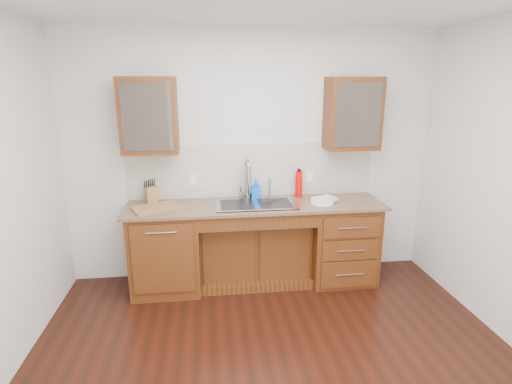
{
  "coord_description": "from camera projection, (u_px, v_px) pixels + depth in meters",
  "views": [
    {
      "loc": [
        -0.49,
        -2.54,
        2.16
      ],
      "look_at": [
        0.0,
        1.4,
        1.05
      ],
      "focal_mm": 28.0,
      "sensor_mm": 36.0,
      "label": 1
    }
  ],
  "objects": [
    {
      "name": "filter_tap",
      "position": [
        269.0,
        187.0,
        4.39
      ],
      "size": [
        0.02,
        0.02,
        0.24
      ],
      "primitive_type": "cylinder",
      "color": "#999993",
      "rests_on": "countertop"
    },
    {
      "name": "knife_block",
      "position": [
        151.0,
        194.0,
        4.21
      ],
      "size": [
        0.16,
        0.2,
        0.19
      ],
      "primitive_type": "cube",
      "rotation": [
        0.0,
        0.0,
        0.34
      ],
      "color": "brown",
      "rests_on": "countertop"
    },
    {
      "name": "sink",
      "position": [
        256.0,
        212.0,
        4.19
      ],
      "size": [
        0.84,
        0.46,
        0.19
      ],
      "primitive_type": "cube",
      "color": "#9E9EA5",
      "rests_on": "countertop"
    },
    {
      "name": "cup_right_b",
      "position": [
        362.0,
        119.0,
        4.24
      ],
      "size": [
        0.13,
        0.13,
        0.09
      ],
      "primitive_type": "imported",
      "rotation": [
        0.0,
        0.0,
        0.4
      ],
      "color": "white",
      "rests_on": "upper_cabinet_right"
    },
    {
      "name": "backsplash",
      "position": [
        252.0,
        170.0,
        4.4
      ],
      "size": [
        2.7,
        0.02,
        0.59
      ],
      "primitive_type": "cube",
      "color": "beige",
      "rests_on": "wall_back"
    },
    {
      "name": "cup_left_a",
      "position": [
        134.0,
        121.0,
        3.96
      ],
      "size": [
        0.16,
        0.16,
        0.11
      ],
      "primitive_type": "imported",
      "rotation": [
        0.0,
        0.0,
        0.21
      ],
      "color": "white",
      "rests_on": "upper_cabinet_left"
    },
    {
      "name": "cup_right_a",
      "position": [
        340.0,
        119.0,
        4.21
      ],
      "size": [
        0.15,
        0.15,
        0.09
      ],
      "primitive_type": "imported",
      "rotation": [
        0.0,
        0.0,
        0.38
      ],
      "color": "white",
      "rests_on": "upper_cabinet_right"
    },
    {
      "name": "water_bottle",
      "position": [
        299.0,
        184.0,
        4.42
      ],
      "size": [
        0.09,
        0.09,
        0.29
      ],
      "primitive_type": "cylinder",
      "rotation": [
        0.0,
        0.0,
        0.17
      ],
      "color": "#EB0600",
      "rests_on": "countertop"
    },
    {
      "name": "upper_cabinet_right",
      "position": [
        352.0,
        114.0,
        4.21
      ],
      "size": [
        0.55,
        0.34,
        0.75
      ],
      "primitive_type": "cube",
      "color": "#593014",
      "rests_on": "wall_back"
    },
    {
      "name": "dish_towel",
      "position": [
        324.0,
        199.0,
        4.25
      ],
      "size": [
        0.28,
        0.25,
        0.04
      ],
      "primitive_type": "cube",
      "rotation": [
        0.0,
        0.0,
        0.45
      ],
      "color": "silver",
      "rests_on": "plate"
    },
    {
      "name": "wall_back",
      "position": [
        252.0,
        156.0,
        4.42
      ],
      "size": [
        4.0,
        0.1,
        2.7
      ],
      "primitive_type": "cube",
      "color": "silver",
      "rests_on": "ground"
    },
    {
      "name": "cup_left_b",
      "position": [
        164.0,
        121.0,
        3.99
      ],
      "size": [
        0.11,
        0.11,
        0.09
      ],
      "primitive_type": "imported",
      "rotation": [
        0.0,
        0.0,
        -0.14
      ],
      "color": "white",
      "rests_on": "upper_cabinet_left"
    },
    {
      "name": "cutting_board",
      "position": [
        157.0,
        208.0,
        4.03
      ],
      "size": [
        0.55,
        0.48,
        0.02
      ],
      "primitive_type": "cube",
      "rotation": [
        0.0,
        0.0,
        0.41
      ],
      "color": "#A16D50",
      "rests_on": "countertop"
    },
    {
      "name": "base_cabinet_center",
      "position": [
        255.0,
        249.0,
        4.43
      ],
      "size": [
        1.2,
        0.44,
        0.7
      ],
      "primitive_type": "cube",
      "color": "#593014",
      "rests_on": "ground"
    },
    {
      "name": "base_cabinet_right",
      "position": [
        340.0,
        241.0,
        4.44
      ],
      "size": [
        0.7,
        0.62,
        0.88
      ],
      "primitive_type": "cube",
      "color": "#593014",
      "rests_on": "ground"
    },
    {
      "name": "outlet_left",
      "position": [
        193.0,
        180.0,
        4.34
      ],
      "size": [
        0.08,
        0.01,
        0.12
      ],
      "primitive_type": "cube",
      "color": "white",
      "rests_on": "backsplash"
    },
    {
      "name": "base_cabinet_left",
      "position": [
        166.0,
        250.0,
        4.21
      ],
      "size": [
        0.7,
        0.62,
        0.88
      ],
      "primitive_type": "cube",
      "color": "#593014",
      "rests_on": "ground"
    },
    {
      "name": "upper_cabinet_left",
      "position": [
        149.0,
        116.0,
        3.96
      ],
      "size": [
        0.55,
        0.34,
        0.75
      ],
      "primitive_type": "cube",
      "color": "#593014",
      "rests_on": "wall_back"
    },
    {
      "name": "countertop",
      "position": [
        256.0,
        206.0,
        4.19
      ],
      "size": [
        2.7,
        0.65,
        0.03
      ],
      "primitive_type": "cube",
      "color": "#84705B",
      "rests_on": "base_cabinet_left"
    },
    {
      "name": "faucet",
      "position": [
        247.0,
        181.0,
        4.33
      ],
      "size": [
        0.04,
        0.04,
        0.4
      ],
      "primitive_type": "cylinder",
      "color": "#999993",
      "rests_on": "countertop"
    },
    {
      "name": "ground",
      "position": [
        278.0,
        377.0,
        3.08
      ],
      "size": [
        4.0,
        3.5,
        0.1
      ],
      "primitive_type": "cube",
      "color": "black"
    },
    {
      "name": "plate",
      "position": [
        322.0,
        203.0,
        4.21
      ],
      "size": [
        0.28,
        0.28,
        0.01
      ],
      "primitive_type": "cylinder",
      "rotation": [
        0.0,
        0.0,
        -0.2
      ],
      "color": "silver",
      "rests_on": "countertop"
    },
    {
      "name": "soap_bottle",
      "position": [
        256.0,
        189.0,
        4.36
      ],
      "size": [
        0.1,
        0.1,
        0.21
      ],
      "primitive_type": "imported",
      "rotation": [
        0.0,
        0.0,
        -0.05
      ],
      "color": "blue",
      "rests_on": "countertop"
    },
    {
      "name": "outlet_right",
      "position": [
        310.0,
        176.0,
        4.49
      ],
      "size": [
        0.08,
        0.01,
        0.12
      ],
      "primitive_type": "cube",
      "color": "white",
      "rests_on": "backsplash"
    }
  ]
}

